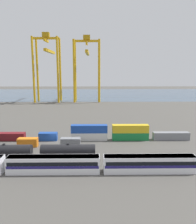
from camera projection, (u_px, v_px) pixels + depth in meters
ground_plane at (68, 117)px, 115.43m from camera, size 420.00×420.00×0.00m
harbour_water at (81, 94)px, 223.42m from camera, size 400.00×110.00×0.01m
passenger_train at (54, 164)px, 53.12m from camera, size 65.32×3.14×3.90m
freight_tank_row at (4, 152)px, 60.44m from camera, size 47.42×3.03×4.49m
shipping_container_3 at (28, 142)px, 71.36m from camera, size 6.04×2.44×2.60m
shipping_container_4 at (71, 142)px, 71.54m from camera, size 6.04×2.44×2.60m
shipping_container_6 at (7, 137)px, 77.39m from camera, size 12.10×2.44×2.60m
shipping_container_7 at (48, 136)px, 77.58m from camera, size 6.04×2.44×2.60m
shipping_container_8 at (89, 136)px, 77.77m from camera, size 12.10×2.44×2.60m
shipping_container_9 at (89, 129)px, 77.29m from camera, size 12.10×2.44×2.60m
shipping_container_10 at (130, 136)px, 77.95m from camera, size 12.10×2.44×2.60m
shipping_container_11 at (130, 129)px, 77.48m from camera, size 12.10×2.44×2.60m
shipping_container_12 at (171, 136)px, 78.14m from camera, size 12.10×2.44×2.60m
gantry_crane_west at (48, 60)px, 168.57m from camera, size 18.66×36.62×48.98m
gantry_crane_central at (87, 61)px, 169.77m from camera, size 19.28×39.85×47.17m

